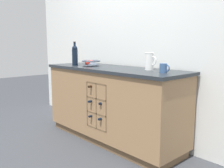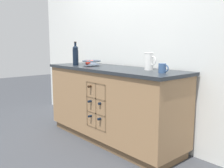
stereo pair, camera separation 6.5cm
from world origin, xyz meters
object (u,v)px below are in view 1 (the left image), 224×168
at_px(fruit_bowl, 91,62).
at_px(ceramic_mug, 164,68).
at_px(standing_wine_bottle, 75,55).
at_px(white_pitcher, 150,61).

height_order(fruit_bowl, ceramic_mug, ceramic_mug).
bearing_deg(standing_wine_bottle, white_pitcher, 12.81).
distance_m(fruit_bowl, white_pitcher, 0.86).
height_order(ceramic_mug, standing_wine_bottle, standing_wine_bottle).
distance_m(white_pitcher, ceramic_mug, 0.31).
bearing_deg(fruit_bowl, standing_wine_bottle, -155.51).
relative_size(white_pitcher, standing_wine_bottle, 0.60).
distance_m(ceramic_mug, standing_wine_bottle, 1.35).
xyz_separation_m(fruit_bowl, white_pitcher, (0.85, 0.14, 0.05)).
relative_size(fruit_bowl, white_pitcher, 1.29).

